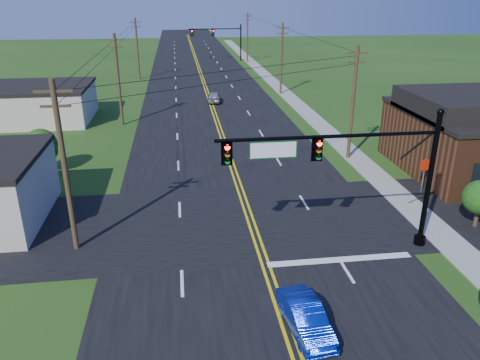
{
  "coord_description": "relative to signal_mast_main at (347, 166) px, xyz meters",
  "views": [
    {
      "loc": [
        -3.76,
        -12.66,
        12.76
      ],
      "look_at": [
        -0.72,
        10.0,
        3.47
      ],
      "focal_mm": 35.0,
      "sensor_mm": 36.0,
      "label": 1
    }
  ],
  "objects": [
    {
      "name": "stop_sign",
      "position": [
        7.98,
        6.57,
        -2.99
      ],
      "size": [
        0.87,
        0.13,
        2.45
      ],
      "rotation": [
        0.0,
        0.0,
        0.08
      ],
      "color": "slate",
      "rests_on": "ground"
    },
    {
      "name": "utility_pole_right_a",
      "position": [
        5.46,
        14.0,
        -0.03
      ],
      "size": [
        1.8,
        0.28,
        9.0
      ],
      "color": "#3D2C1B",
      "rests_on": "ground"
    },
    {
      "name": "utility_pole_left_c",
      "position": [
        -13.84,
        54.0,
        -0.03
      ],
      "size": [
        1.8,
        0.28,
        9.0
      ],
      "color": "#3D2C1B",
      "rests_on": "ground"
    },
    {
      "name": "distant_car",
      "position": [
        -3.75,
        36.13,
        -4.11
      ],
      "size": [
        1.76,
        3.85,
        1.28
      ],
      "primitive_type": "imported",
      "rotation": [
        0.0,
        0.0,
        3.07
      ],
      "color": "#A5A4A9",
      "rests_on": "ground"
    },
    {
      "name": "utility_pole_right_b",
      "position": [
        5.46,
        40.0,
        -0.03
      ],
      "size": [
        1.8,
        0.28,
        9.0
      ],
      "color": "#3D2C1B",
      "rests_on": "ground"
    },
    {
      "name": "road_main",
      "position": [
        -4.34,
        42.0,
        -4.73
      ],
      "size": [
        16.0,
        220.0,
        0.04
      ],
      "primitive_type": "cube",
      "color": "black",
      "rests_on": "ground"
    },
    {
      "name": "utility_pole_left_b",
      "position": [
        -13.84,
        27.0,
        -0.03
      ],
      "size": [
        1.8,
        0.28,
        9.0
      ],
      "color": "#3D2C1B",
      "rests_on": "ground"
    },
    {
      "name": "cream_bldg_far",
      "position": [
        -23.34,
        30.0,
        -2.89
      ],
      "size": [
        12.2,
        9.2,
        3.7
      ],
      "color": "beige",
      "rests_on": "ground"
    },
    {
      "name": "sidewalk",
      "position": [
        6.16,
        32.0,
        -4.71
      ],
      "size": [
        2.0,
        160.0,
        0.08
      ],
      "primitive_type": "cube",
      "color": "gray",
      "rests_on": "ground"
    },
    {
      "name": "utility_pole_left_a",
      "position": [
        -13.84,
        2.0,
        -0.03
      ],
      "size": [
        1.8,
        0.28,
        9.0
      ],
      "color": "#3D2C1B",
      "rests_on": "ground"
    },
    {
      "name": "tree_right_back",
      "position": [
        11.66,
        18.0,
        -2.15
      ],
      "size": [
        3.0,
        3.0,
        4.1
      ],
      "color": "#3D2C1B",
      "rests_on": "ground"
    },
    {
      "name": "signal_mast_main",
      "position": [
        0.0,
        0.0,
        0.0
      ],
      "size": [
        11.3,
        0.6,
        7.48
      ],
      "color": "black",
      "rests_on": "ground"
    },
    {
      "name": "blue_car",
      "position": [
        -3.49,
        -5.95,
        -4.13
      ],
      "size": [
        1.71,
        3.88,
        1.24
      ],
      "primitive_type": "imported",
      "rotation": [
        0.0,
        0.0,
        0.11
      ],
      "color": "#072098",
      "rests_on": "ground"
    },
    {
      "name": "signal_mast_far",
      "position": [
        0.1,
        72.0,
        -0.2
      ],
      "size": [
        10.98,
        0.6,
        7.48
      ],
      "color": "black",
      "rests_on": "ground"
    },
    {
      "name": "tree_left",
      "position": [
        -18.34,
        14.0,
        -2.59
      ],
      "size": [
        2.4,
        2.4,
        3.37
      ],
      "color": "#3D2C1B",
      "rests_on": "ground"
    },
    {
      "name": "road_cross",
      "position": [
        -4.34,
        4.0,
        -4.73
      ],
      "size": [
        70.0,
        10.0,
        0.04
      ],
      "primitive_type": "cube",
      "color": "black",
      "rests_on": "ground"
    },
    {
      "name": "utility_pole_right_c",
      "position": [
        5.46,
        70.0,
        -0.03
      ],
      "size": [
        1.8,
        0.28,
        9.0
      ],
      "color": "#3D2C1B",
      "rests_on": "ground"
    }
  ]
}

